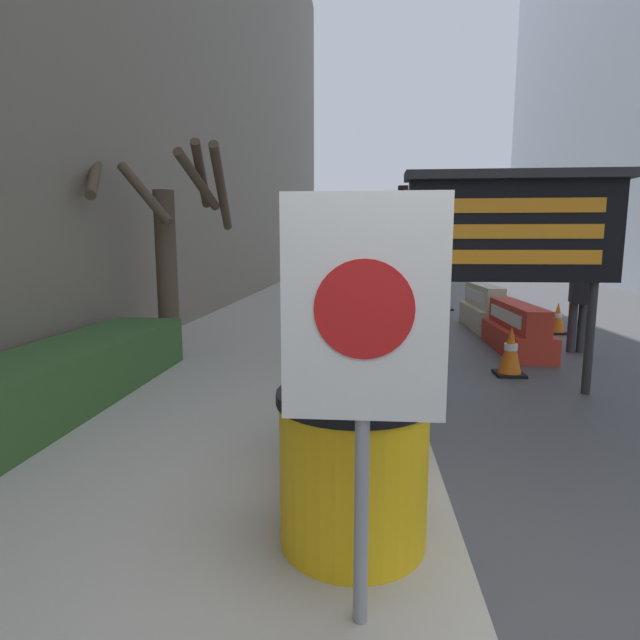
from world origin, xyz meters
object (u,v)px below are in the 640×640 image
traffic_cone_mid (558,318)px  barrel_drum_middle (351,409)px  traffic_cone_far (511,351)px  traffic_cone_near (445,297)px  pedestrian_worker (580,292)px  warning_sign (364,339)px  message_board (513,230)px  jersey_barrier_red_striped (517,330)px  pedestrian_passerby (407,275)px  jersey_barrier_cream (483,309)px  traffic_light_near_curb (402,218)px  barrel_drum_foreground (353,466)px

traffic_cone_mid → barrel_drum_middle: bearing=-120.6°
traffic_cone_mid → traffic_cone_far: (-1.86, -3.35, 0.02)m
traffic_cone_near → traffic_cone_mid: (1.59, -3.55, -0.05)m
traffic_cone_mid → traffic_cone_far: bearing=-119.1°
pedestrian_worker → traffic_cone_near: bearing=27.8°
traffic_cone_mid → pedestrian_worker: pedestrian_worker is taller
warning_sign → message_board: 4.38m
traffic_cone_near → traffic_cone_far: size_ratio=1.09×
jersey_barrier_red_striped → traffic_cone_far: 1.68m
traffic_cone_near → pedestrian_passerby: size_ratio=0.44×
warning_sign → jersey_barrier_cream: (2.53, 8.69, -0.97)m
pedestrian_worker → warning_sign: bearing=166.2°
warning_sign → traffic_cone_near: warning_sign is taller
warning_sign → pedestrian_passerby: warning_sign is taller
jersey_barrier_red_striped → traffic_cone_far: (-0.55, -1.59, -0.02)m
traffic_light_near_curb → message_board: bearing=-86.9°
warning_sign → pedestrian_passerby: 10.93m
barrel_drum_foreground → traffic_cone_mid: bearing=62.7°
message_board → jersey_barrier_red_striped: bearing=70.6°
barrel_drum_middle → jersey_barrier_red_striped: 5.52m
warning_sign → traffic_cone_mid: 9.07m
traffic_cone_near → traffic_cone_far: traffic_cone_near is taller
pedestrian_worker → pedestrian_passerby: size_ratio=1.00×
warning_sign → pedestrian_passerby: (1.13, 10.87, -0.39)m
pedestrian_worker → jersey_barrier_red_striped: bearing=105.0°
warning_sign → jersey_barrier_cream: 9.10m
message_board → pedestrian_passerby: (-0.56, 6.86, -0.92)m
traffic_cone_mid → traffic_light_near_curb: size_ratio=0.18×
traffic_cone_mid → message_board: bearing=-117.4°
message_board → traffic_cone_near: message_board is taller
barrel_drum_middle → message_board: 3.32m
jersey_barrier_red_striped → traffic_cone_near: jersey_barrier_red_striped is taller
message_board → jersey_barrier_red_striped: (0.84, 2.39, -1.55)m
message_board → traffic_light_near_curb: traffic_light_near_curb is taller
jersey_barrier_cream → pedestrian_passerby: (-1.40, 2.18, 0.58)m
traffic_cone_near → pedestrian_worker: pedestrian_worker is taller
message_board → pedestrian_passerby: 6.95m
jersey_barrier_cream → traffic_cone_far: 3.93m
barrel_drum_foreground → traffic_cone_far: 4.66m
barrel_drum_foreground → jersey_barrier_cream: 8.49m
barrel_drum_middle → warning_sign: size_ratio=0.47×
warning_sign → traffic_cone_far: (1.98, 4.80, -1.04)m
jersey_barrier_red_striped → traffic_cone_far: jersey_barrier_red_striped is taller
message_board → jersey_barrier_red_striped: message_board is taller
warning_sign → traffic_light_near_curb: size_ratio=0.51×
message_board → traffic_light_near_curb: size_ratio=0.73×
barrel_drum_foreground → traffic_cone_mid: size_ratio=1.30×
message_board → jersey_barrier_cream: 4.99m
barrel_drum_foreground → traffic_light_near_curb: bearing=84.5°
jersey_barrier_cream → pedestrian_worker: (0.95, -2.30, 0.59)m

